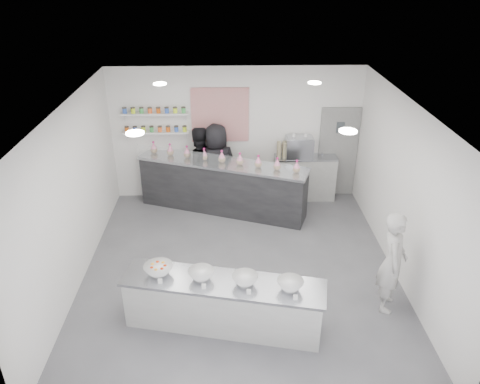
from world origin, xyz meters
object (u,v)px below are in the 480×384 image
espresso_machine (299,147)px  staff_left (199,166)px  staff_right (217,166)px  espresso_ledge (305,178)px  woman_prep (392,262)px  prep_counter (223,304)px  back_bar (222,187)px

espresso_machine → staff_left: bearing=-175.4°
espresso_machine → staff_left: size_ratio=0.33×
staff_left → staff_right: bearing=147.9°
espresso_ledge → woman_prep: 3.85m
espresso_ledge → staff_right: bearing=-172.5°
prep_counter → woman_prep: size_ratio=1.77×
woman_prep → staff_right: 4.45m
back_bar → woman_prep: 4.19m
woman_prep → espresso_ledge: bearing=28.5°
espresso_ledge → woman_prep: size_ratio=0.82×
prep_counter → espresso_ledge: 4.52m
prep_counter → staff_left: size_ratio=1.65×
prep_counter → espresso_ledge: (1.84, 4.13, 0.11)m
prep_counter → woman_prep: 2.67m
espresso_ledge → espresso_machine: bearing=180.0°
prep_counter → staff_right: size_ratio=1.58×
espresso_ledge → woman_prep: (0.77, -3.76, 0.33)m
prep_counter → espresso_machine: bearing=80.2°
back_bar → staff_left: 0.71m
back_bar → staff_left: staff_left is taller
woman_prep → staff_left: 4.77m
espresso_machine → woman_prep: woman_prep is taller
back_bar → espresso_machine: (1.70, 0.52, 0.69)m
espresso_machine → staff_right: 1.86m
staff_left → prep_counter: bearing=77.4°
back_bar → espresso_machine: 1.91m
back_bar → espresso_machine: espresso_machine is taller
espresso_ledge → staff_left: (-2.39, -0.18, 0.39)m
staff_left → staff_right: 0.42m
staff_left → espresso_ledge: bearing=163.7°
prep_counter → woman_prep: woman_prep is taller
prep_counter → espresso_machine: 4.54m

